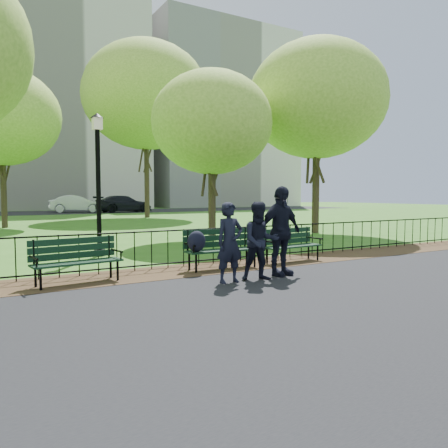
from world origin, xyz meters
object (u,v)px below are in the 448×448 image
park_bench_right_a (290,241)px  person_left (230,243)px  park_bench_left_a (76,256)px  tree_near_e (212,123)px  park_bench_main (210,243)px  tree_far_e (146,96)px  person_mid (260,241)px  sedan_silver (77,204)px  sedan_dark (124,204)px  tree_far_c (1,116)px  lamppost (98,179)px  tree_mid_e (317,100)px  person_right (280,231)px

park_bench_right_a → person_left: 3.09m
park_bench_left_a → tree_near_e: tree_near_e is taller
park_bench_main → tree_far_e: bearing=73.8°
tree_far_e → park_bench_left_a: bearing=-113.6°
person_mid → person_left: bearing=-169.2°
sedan_silver → tree_far_e: bearing=-153.3°
person_mid → park_bench_right_a: bearing=57.0°
park_bench_main → park_bench_right_a: bearing=2.2°
park_bench_left_a → person_left: size_ratio=1.11×
park_bench_main → tree_near_e: size_ratio=0.29×
tree_far_e → sedan_silver: (-2.66, 11.06, -7.93)m
tree_far_e → sedan_dark: (1.30, 9.70, -7.96)m
sedan_dark → tree_far_c: bearing=138.2°
tree_near_e → sedan_dark: size_ratio=1.19×
tree_far_e → tree_far_c: bearing=-150.3°
lamppost → tree_near_e: tree_near_e is taller
person_mid → tree_mid_e: bearing=61.6°
tree_mid_e → tree_far_c: tree_mid_e is taller
person_left → park_bench_right_a: bearing=28.9°
tree_near_e → tree_far_e: 16.80m
tree_near_e → person_left: tree_near_e is taller
lamppost → person_left: bearing=-76.3°
sedan_dark → tree_near_e: bearing=163.7°
park_bench_main → person_mid: bearing=-77.3°
park_bench_left_a → tree_far_c: 16.88m
person_right → sedan_silver: size_ratio=0.39×
tree_near_e → sedan_silver: (0.66, 26.94, -3.56)m
tree_near_e → person_right: bearing=-107.6°
tree_far_c → sedan_silver: 18.63m
park_bench_right_a → sedan_silver: bearing=83.4°
tree_far_c → person_left: tree_far_c is taller
park_bench_main → person_right: person_right is taller
park_bench_right_a → tree_near_e: size_ratio=0.27×
park_bench_main → person_right: size_ratio=0.96×
sedan_dark → lamppost: bearing=155.3°
lamppost → tree_mid_e: 11.03m
tree_far_c → person_left: 18.41m
person_left → sedan_silver: (4.21, 34.13, 0.01)m
sedan_silver → park_bench_right_a: bearing=-169.5°
person_right → tree_far_e: bearing=69.2°
person_right → person_left: bearing=177.3°
park_bench_left_a → person_mid: bearing=-33.0°
park_bench_right_a → person_mid: person_mid is taller
tree_near_e → person_right: tree_near_e is taller
tree_mid_e → person_mid: size_ratio=5.35×
tree_far_c → sedan_dark: bearing=54.2°
person_right → tree_far_c: bearing=96.0°
park_bench_right_a → tree_near_e: bearing=77.5°
park_bench_main → sedan_dark: size_ratio=0.34×
park_bench_right_a → sedan_dark: bearing=76.2°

